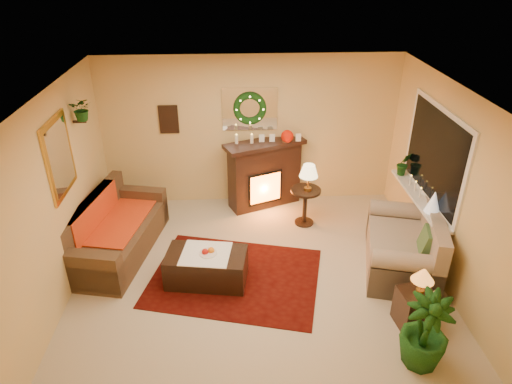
{
  "coord_description": "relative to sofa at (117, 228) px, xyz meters",
  "views": [
    {
      "loc": [
        -0.3,
        -5.07,
        4.08
      ],
      "look_at": [
        0.0,
        0.35,
        1.15
      ],
      "focal_mm": 32.0,
      "sensor_mm": 36.0,
      "label": 1
    }
  ],
  "objects": [
    {
      "name": "floor",
      "position": [
        2.04,
        -0.69,
        -0.43
      ],
      "size": [
        5.0,
        5.0,
        0.0
      ],
      "primitive_type": "plane",
      "color": "beige",
      "rests_on": "ground"
    },
    {
      "name": "ceiling",
      "position": [
        2.04,
        -0.69,
        2.17
      ],
      "size": [
        5.0,
        5.0,
        0.0
      ],
      "primitive_type": "plane",
      "color": "white",
      "rests_on": "ground"
    },
    {
      "name": "wall_back",
      "position": [
        2.04,
        1.56,
        0.87
      ],
      "size": [
        5.0,
        5.0,
        0.0
      ],
      "primitive_type": "plane",
      "color": "#EFD88C",
      "rests_on": "ground"
    },
    {
      "name": "wall_front",
      "position": [
        2.04,
        -2.94,
        0.87
      ],
      "size": [
        5.0,
        5.0,
        0.0
      ],
      "primitive_type": "plane",
      "color": "#EFD88C",
      "rests_on": "ground"
    },
    {
      "name": "wall_left",
      "position": [
        -0.46,
        -0.69,
        0.87
      ],
      "size": [
        4.5,
        4.5,
        0.0
      ],
      "primitive_type": "plane",
      "color": "#EFD88C",
      "rests_on": "ground"
    },
    {
      "name": "wall_right",
      "position": [
        4.54,
        -0.69,
        0.87
      ],
      "size": [
        4.5,
        4.5,
        0.0
      ],
      "primitive_type": "plane",
      "color": "#EFD88C",
      "rests_on": "ground"
    },
    {
      "name": "area_rug",
      "position": [
        1.73,
        -0.71,
        -0.42
      ],
      "size": [
        2.62,
        2.21,
        0.01
      ],
      "primitive_type": "cube",
      "rotation": [
        0.0,
        0.0,
        -0.24
      ],
      "color": "#440B06",
      "rests_on": "floor"
    },
    {
      "name": "sofa",
      "position": [
        0.0,
        0.0,
        0.0
      ],
      "size": [
        1.26,
        2.14,
        0.86
      ],
      "primitive_type": "cube",
      "rotation": [
        0.0,
        0.0,
        -0.2
      ],
      "color": "#4E3523",
      "rests_on": "floor"
    },
    {
      "name": "red_throw",
      "position": [
        -0.06,
        0.14,
        0.03
      ],
      "size": [
        0.83,
        1.35,
        0.02
      ],
      "primitive_type": "cube",
      "color": "red",
      "rests_on": "sofa"
    },
    {
      "name": "fireplace",
      "position": [
        2.28,
        1.35,
        0.12
      ],
      "size": [
        1.28,
        0.82,
        1.12
      ],
      "primitive_type": "cube",
      "rotation": [
        0.0,
        0.0,
        0.39
      ],
      "color": "black",
      "rests_on": "floor"
    },
    {
      "name": "poinsettia",
      "position": [
        2.65,
        1.3,
        0.87
      ],
      "size": [
        0.21,
        0.21,
        0.21
      ],
      "primitive_type": "sphere",
      "color": "red",
      "rests_on": "fireplace"
    },
    {
      "name": "mantel_candle_a",
      "position": [
        1.81,
        1.29,
        0.83
      ],
      "size": [
        0.06,
        0.06,
        0.17
      ],
      "primitive_type": "cylinder",
      "color": "white",
      "rests_on": "fireplace"
    },
    {
      "name": "mantel_candle_b",
      "position": [
        2.06,
        1.3,
        0.83
      ],
      "size": [
        0.06,
        0.06,
        0.17
      ],
      "primitive_type": "cylinder",
      "color": "silver",
      "rests_on": "fireplace"
    },
    {
      "name": "mantel_mirror",
      "position": [
        2.04,
        1.54,
        1.27
      ],
      "size": [
        0.92,
        0.02,
        0.72
      ],
      "primitive_type": "cube",
      "color": "white",
      "rests_on": "wall_back"
    },
    {
      "name": "wreath",
      "position": [
        2.04,
        1.5,
        1.29
      ],
      "size": [
        0.55,
        0.11,
        0.55
      ],
      "primitive_type": "torus",
      "rotation": [
        1.57,
        0.0,
        0.0
      ],
      "color": "#194719",
      "rests_on": "wall_back"
    },
    {
      "name": "wall_art",
      "position": [
        0.69,
        1.54,
        1.12
      ],
      "size": [
        0.32,
        0.03,
        0.48
      ],
      "primitive_type": "cube",
      "color": "#381E11",
      "rests_on": "wall_back"
    },
    {
      "name": "gold_mirror",
      "position": [
        -0.44,
        -0.39,
        1.32
      ],
      "size": [
        0.03,
        0.84,
        1.0
      ],
      "primitive_type": "cube",
      "color": "gold",
      "rests_on": "wall_left"
    },
    {
      "name": "hanging_plant",
      "position": [
        -0.3,
        0.36,
        1.54
      ],
      "size": [
        0.33,
        0.28,
        0.36
      ],
      "primitive_type": "imported",
      "color": "#194719",
      "rests_on": "wall_left"
    },
    {
      "name": "loveseat",
      "position": [
        4.1,
        -0.57,
        -0.01
      ],
      "size": [
        1.3,
        1.77,
        0.92
      ],
      "primitive_type": "cube",
      "rotation": [
        0.0,
        0.0,
        -0.26
      ],
      "color": "gray",
      "rests_on": "floor"
    },
    {
      "name": "window_frame",
      "position": [
        4.53,
        -0.14,
        1.12
      ],
      "size": [
        0.03,
        1.86,
        1.36
      ],
      "primitive_type": "cube",
      "color": "white",
      "rests_on": "wall_right"
    },
    {
      "name": "window_glass",
      "position": [
        4.51,
        -0.14,
        1.12
      ],
      "size": [
        0.02,
        1.7,
        1.22
      ],
      "primitive_type": "cube",
      "color": "black",
      "rests_on": "wall_right"
    },
    {
      "name": "window_sill",
      "position": [
        4.42,
        -0.14,
        0.44
      ],
      "size": [
        0.22,
        1.86,
        0.04
      ],
      "primitive_type": "cube",
      "color": "white",
      "rests_on": "wall_right"
    },
    {
      "name": "mini_tree",
      "position": [
        4.43,
        -0.55,
        0.61
      ],
      "size": [
        0.21,
        0.21,
        0.32
      ],
      "primitive_type": "cone",
      "color": "white",
      "rests_on": "window_sill"
    },
    {
      "name": "sill_plant",
      "position": [
        4.41,
        0.59,
        0.66
      ],
      "size": [
        0.27,
        0.22,
        0.49
      ],
      "primitive_type": "imported",
      "color": "#1A3515",
      "rests_on": "window_sill"
    },
    {
      "name": "side_table_round",
      "position": [
        2.9,
        0.65,
        -0.1
      ],
      "size": [
        0.57,
        0.57,
        0.64
      ],
      "primitive_type": "cylinder",
      "rotation": [
        0.0,
        0.0,
        0.18
      ],
      "color": "#51371E",
      "rests_on": "floor"
    },
    {
      "name": "lamp_cream",
      "position": [
        2.92,
        0.62,
        0.45
      ],
      "size": [
        0.3,
        0.3,
        0.46
      ],
      "primitive_type": "cone",
      "color": "#FFE598",
      "rests_on": "side_table_round"
    },
    {
      "name": "end_table_square",
      "position": [
        3.88,
        -1.72,
        -0.16
      ],
      "size": [
        0.44,
        0.44,
        0.48
      ],
      "primitive_type": "cube",
      "rotation": [
        0.0,
        0.0,
        0.12
      ],
      "color": "#4B2D15",
      "rests_on": "floor"
    },
    {
      "name": "lamp_tiffany",
      "position": [
        3.89,
        -1.73,
        0.32
      ],
      "size": [
        0.27,
        0.27,
        0.39
      ],
      "primitive_type": "cone",
      "color": "orange",
      "rests_on": "end_table_square"
    },
    {
      "name": "coffee_table",
      "position": [
        1.34,
        -0.76,
        -0.22
      ],
      "size": [
        1.15,
        0.74,
        0.45
      ],
      "primitive_type": "cube",
      "rotation": [
        0.0,
        0.0,
        -0.15
      ],
      "color": "#4A2F1B",
      "rests_on": "floor"
    },
    {
      "name": "fruit_bowl",
      "position": [
        1.38,
        -0.77,
        0.02
      ],
      "size": [
        0.24,
        0.24,
        0.05
      ],
      "primitive_type": "cylinder",
      "color": "white",
      "rests_on": "coffee_table"
    },
    {
      "name": "floor_palm",
      "position": [
        3.74,
        -2.3,
        0.02
      ],
      "size": [
        1.7,
        1.7,
        2.77
      ],
      "primitive_type": "imported",
      "rotation": [
        0.0,
        0.0,
        -0.1
      ],
      "color": "#295827",
      "rests_on": "floor"
    }
  ]
}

